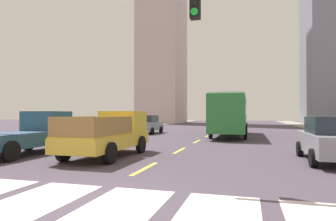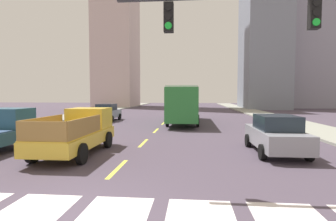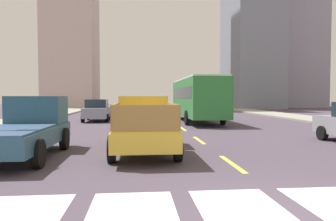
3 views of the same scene
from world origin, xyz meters
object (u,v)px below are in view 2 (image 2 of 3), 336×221
(city_bus, at_px, (184,102))
(sedan_near_left, at_px, (107,112))
(sedan_mid, at_px, (275,134))
(pickup_stakebed, at_px, (79,132))

(city_bus, relative_size, sedan_near_left, 2.45)
(city_bus, height_order, sedan_mid, city_bus)
(city_bus, bearing_deg, sedan_near_left, 170.89)
(pickup_stakebed, xyz_separation_m, sedan_mid, (8.86, 0.60, -0.08))
(pickup_stakebed, distance_m, sedan_mid, 8.88)
(pickup_stakebed, relative_size, city_bus, 0.48)
(city_bus, xyz_separation_m, sedan_near_left, (-7.75, 1.30, -1.09))
(pickup_stakebed, relative_size, sedan_mid, 1.18)
(sedan_mid, bearing_deg, pickup_stakebed, -174.12)
(sedan_near_left, height_order, sedan_mid, same)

